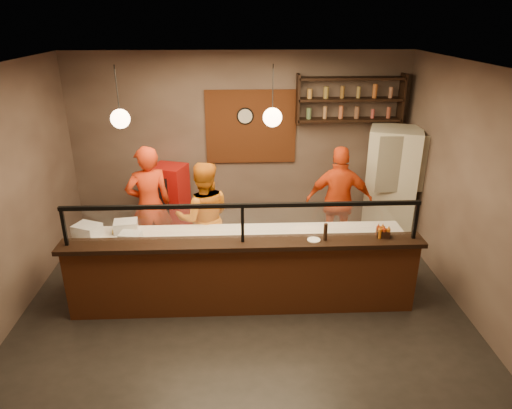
{
  "coord_description": "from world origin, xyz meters",
  "views": [
    {
      "loc": [
        -0.06,
        -5.51,
        3.76
      ],
      "look_at": [
        0.2,
        0.3,
        1.32
      ],
      "focal_mm": 32.0,
      "sensor_mm": 36.0,
      "label": 1
    }
  ],
  "objects_px": {
    "pizza_dough": "(308,233)",
    "pepper_mill": "(325,232)",
    "wall_clock": "(245,116)",
    "fridge": "(390,185)",
    "cook_mid": "(204,218)",
    "red_cooler": "(171,200)",
    "cook_right": "(339,201)",
    "cook_left": "(149,205)",
    "condiment_caddy": "(383,233)"
  },
  "relations": [
    {
      "from": "pizza_dough",
      "to": "pepper_mill",
      "type": "bearing_deg",
      "value": -75.84
    },
    {
      "from": "wall_clock",
      "to": "fridge",
      "type": "xyz_separation_m",
      "value": [
        2.5,
        -0.66,
        -1.1
      ]
    },
    {
      "from": "cook_mid",
      "to": "red_cooler",
      "type": "height_order",
      "value": "cook_mid"
    },
    {
      "from": "cook_right",
      "to": "pepper_mill",
      "type": "xyz_separation_m",
      "value": [
        -0.54,
        -1.62,
        0.25
      ]
    },
    {
      "from": "wall_clock",
      "to": "cook_mid",
      "type": "xyz_separation_m",
      "value": [
        -0.68,
        -1.62,
        -1.21
      ]
    },
    {
      "from": "fridge",
      "to": "pizza_dough",
      "type": "bearing_deg",
      "value": -117.5
    },
    {
      "from": "cook_left",
      "to": "wall_clock",
      "type": "bearing_deg",
      "value": -163.43
    },
    {
      "from": "cook_right",
      "to": "fridge",
      "type": "relative_size",
      "value": 0.92
    },
    {
      "from": "pizza_dough",
      "to": "wall_clock",
      "type": "bearing_deg",
      "value": 110.34
    },
    {
      "from": "cook_right",
      "to": "red_cooler",
      "type": "xyz_separation_m",
      "value": [
        -2.86,
        0.83,
        -0.27
      ]
    },
    {
      "from": "cook_mid",
      "to": "red_cooler",
      "type": "relative_size",
      "value": 1.36
    },
    {
      "from": "cook_right",
      "to": "pizza_dough",
      "type": "bearing_deg",
      "value": 64.31
    },
    {
      "from": "cook_mid",
      "to": "cook_right",
      "type": "relative_size",
      "value": 0.96
    },
    {
      "from": "cook_right",
      "to": "pepper_mill",
      "type": "bearing_deg",
      "value": 77.46
    },
    {
      "from": "wall_clock",
      "to": "pepper_mill",
      "type": "distance_m",
      "value": 3.07
    },
    {
      "from": "condiment_caddy",
      "to": "fridge",
      "type": "bearing_deg",
      "value": 69.48
    },
    {
      "from": "cook_mid",
      "to": "pepper_mill",
      "type": "xyz_separation_m",
      "value": [
        1.64,
        -1.14,
        0.29
      ]
    },
    {
      "from": "fridge",
      "to": "wall_clock",
      "type": "bearing_deg",
      "value": -175.64
    },
    {
      "from": "cook_left",
      "to": "pizza_dough",
      "type": "bearing_deg",
      "value": 135.2
    },
    {
      "from": "cook_right",
      "to": "pizza_dough",
      "type": "distance_m",
      "value": 1.28
    },
    {
      "from": "cook_left",
      "to": "red_cooler",
      "type": "bearing_deg",
      "value": -124.01
    },
    {
      "from": "red_cooler",
      "to": "pizza_dough",
      "type": "distance_m",
      "value": 2.93
    },
    {
      "from": "cook_right",
      "to": "condiment_caddy",
      "type": "relative_size",
      "value": 11.02
    },
    {
      "from": "cook_left",
      "to": "condiment_caddy",
      "type": "height_order",
      "value": "cook_left"
    },
    {
      "from": "cook_left",
      "to": "cook_mid",
      "type": "bearing_deg",
      "value": 135.25
    },
    {
      "from": "wall_clock",
      "to": "pizza_dough",
      "type": "distance_m",
      "value": 2.67
    },
    {
      "from": "wall_clock",
      "to": "cook_right",
      "type": "bearing_deg",
      "value": -37.28
    },
    {
      "from": "fridge",
      "to": "pepper_mill",
      "type": "bearing_deg",
      "value": -107.05
    },
    {
      "from": "cook_left",
      "to": "fridge",
      "type": "xyz_separation_m",
      "value": [
        4.05,
        0.61,
        0.04
      ]
    },
    {
      "from": "wall_clock",
      "to": "cook_mid",
      "type": "height_order",
      "value": "wall_clock"
    },
    {
      "from": "cook_left",
      "to": "cook_mid",
      "type": "relative_size",
      "value": 1.09
    },
    {
      "from": "cook_mid",
      "to": "red_cooler",
      "type": "xyz_separation_m",
      "value": [
        -0.68,
        1.31,
        -0.23
      ]
    },
    {
      "from": "cook_right",
      "to": "pepper_mill",
      "type": "relative_size",
      "value": 8.08
    },
    {
      "from": "red_cooler",
      "to": "condiment_caddy",
      "type": "relative_size",
      "value": 7.79
    },
    {
      "from": "cook_right",
      "to": "condiment_caddy",
      "type": "xyz_separation_m",
      "value": [
        0.23,
        -1.56,
        0.18
      ]
    },
    {
      "from": "cook_left",
      "to": "cook_mid",
      "type": "xyz_separation_m",
      "value": [
        0.88,
        -0.36,
        -0.08
      ]
    },
    {
      "from": "fridge",
      "to": "condiment_caddy",
      "type": "xyz_separation_m",
      "value": [
        -0.76,
        -2.04,
        0.1
      ]
    },
    {
      "from": "pizza_dough",
      "to": "fridge",
      "type": "bearing_deg",
      "value": 43.4
    },
    {
      "from": "condiment_caddy",
      "to": "pepper_mill",
      "type": "distance_m",
      "value": 0.78
    },
    {
      "from": "cook_right",
      "to": "cook_left",
      "type": "bearing_deg",
      "value": 8.19
    },
    {
      "from": "wall_clock",
      "to": "pepper_mill",
      "type": "xyz_separation_m",
      "value": [
        0.96,
        -2.76,
        -0.93
      ]
    },
    {
      "from": "red_cooler",
      "to": "condiment_caddy",
      "type": "height_order",
      "value": "red_cooler"
    },
    {
      "from": "cook_mid",
      "to": "condiment_caddy",
      "type": "xyz_separation_m",
      "value": [
        2.41,
        -1.08,
        0.22
      ]
    },
    {
      "from": "pepper_mill",
      "to": "fridge",
      "type": "bearing_deg",
      "value": 53.85
    },
    {
      "from": "cook_right",
      "to": "condiment_caddy",
      "type": "bearing_deg",
      "value": 104.41
    },
    {
      "from": "cook_mid",
      "to": "condiment_caddy",
      "type": "distance_m",
      "value": 2.65
    },
    {
      "from": "cook_left",
      "to": "pepper_mill",
      "type": "bearing_deg",
      "value": 126.63
    },
    {
      "from": "cook_mid",
      "to": "fridge",
      "type": "height_order",
      "value": "fridge"
    },
    {
      "from": "wall_clock",
      "to": "cook_left",
      "type": "bearing_deg",
      "value": -140.83
    },
    {
      "from": "wall_clock",
      "to": "pizza_dough",
      "type": "bearing_deg",
      "value": -69.66
    }
  ]
}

